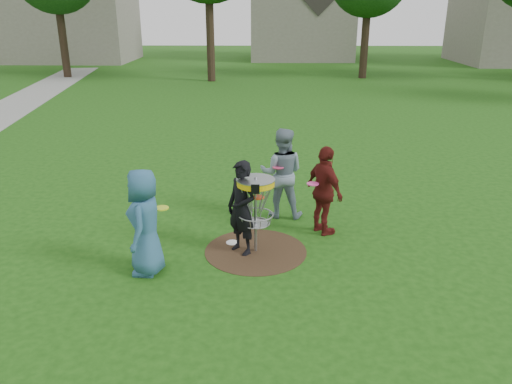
{
  "coord_description": "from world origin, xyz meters",
  "views": [
    {
      "loc": [
        0.16,
        -7.88,
        4.04
      ],
      "look_at": [
        0.0,
        0.3,
        1.0
      ],
      "focal_mm": 35.0,
      "sensor_mm": 36.0,
      "label": 1
    }
  ],
  "objects_px": {
    "player_blue": "(145,222)",
    "disc_golf_basket": "(256,197)",
    "player_black": "(242,208)",
    "player_grey": "(282,173)",
    "player_maroon": "(325,191)"
  },
  "relations": [
    {
      "from": "player_black",
      "to": "player_grey",
      "type": "height_order",
      "value": "player_grey"
    },
    {
      "from": "player_maroon",
      "to": "disc_golf_basket",
      "type": "relative_size",
      "value": 1.23
    },
    {
      "from": "player_blue",
      "to": "player_black",
      "type": "xyz_separation_m",
      "value": [
        1.49,
        0.72,
        -0.04
      ]
    },
    {
      "from": "player_grey",
      "to": "disc_golf_basket",
      "type": "bearing_deg",
      "value": 79.92
    },
    {
      "from": "player_black",
      "to": "player_maroon",
      "type": "xyz_separation_m",
      "value": [
        1.5,
        0.81,
        0.02
      ]
    },
    {
      "from": "player_black",
      "to": "player_grey",
      "type": "relative_size",
      "value": 0.9
    },
    {
      "from": "player_grey",
      "to": "disc_golf_basket",
      "type": "xyz_separation_m",
      "value": [
        -0.49,
        -1.62,
        0.1
      ]
    },
    {
      "from": "player_blue",
      "to": "disc_golf_basket",
      "type": "distance_m",
      "value": 1.89
    },
    {
      "from": "player_maroon",
      "to": "disc_golf_basket",
      "type": "distance_m",
      "value": 1.5
    },
    {
      "from": "player_black",
      "to": "disc_golf_basket",
      "type": "distance_m",
      "value": 0.31
    },
    {
      "from": "player_maroon",
      "to": "disc_golf_basket",
      "type": "height_order",
      "value": "player_maroon"
    },
    {
      "from": "player_grey",
      "to": "disc_golf_basket",
      "type": "relative_size",
      "value": 1.33
    },
    {
      "from": "disc_golf_basket",
      "to": "player_grey",
      "type": "bearing_deg",
      "value": 73.16
    },
    {
      "from": "player_blue",
      "to": "player_black",
      "type": "bearing_deg",
      "value": 117.17
    },
    {
      "from": "player_black",
      "to": "player_maroon",
      "type": "height_order",
      "value": "player_maroon"
    }
  ]
}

